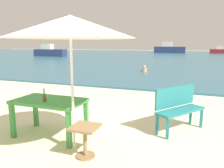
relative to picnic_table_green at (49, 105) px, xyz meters
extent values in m
plane|color=beige|center=(0.59, -0.17, -0.65)|extent=(120.00, 120.00, 0.00)
cube|color=#2D6075|center=(0.59, 29.83, -0.61)|extent=(120.00, 50.00, 0.08)
cube|color=#3D8C42|center=(0.00, 0.00, 0.08)|extent=(1.40, 0.80, 0.06)
cube|color=#3D8C42|center=(-0.64, -0.34, -0.30)|extent=(0.08, 0.08, 0.70)
cube|color=#3D8C42|center=(0.64, -0.34, -0.30)|extent=(0.08, 0.08, 0.70)
cube|color=#3D8C42|center=(-0.64, 0.34, -0.30)|extent=(0.08, 0.08, 0.70)
cube|color=#3D8C42|center=(0.64, 0.34, -0.30)|extent=(0.08, 0.08, 0.70)
cylinder|color=#2D662D|center=(0.01, -0.15, 0.19)|extent=(0.06, 0.06, 0.16)
cone|color=#2D662D|center=(0.01, -0.15, 0.27)|extent=(0.06, 0.06, 0.03)
cylinder|color=#2D662D|center=(0.01, -0.15, 0.32)|extent=(0.03, 0.03, 0.09)
cylinder|color=red|center=(0.01, -0.15, 0.18)|extent=(0.07, 0.07, 0.05)
cylinder|color=gold|center=(0.01, -0.15, 0.37)|extent=(0.03, 0.03, 0.01)
cylinder|color=silver|center=(0.77, -0.38, 0.50)|extent=(0.04, 0.04, 2.30)
cone|color=silver|center=(0.77, -0.38, 1.47)|extent=(2.10, 2.10, 0.36)
cube|color=olive|center=(1.05, -0.52, -0.13)|extent=(0.44, 0.44, 0.04)
cylinder|color=olive|center=(1.05, -0.52, -0.40)|extent=(0.07, 0.07, 0.50)
cylinder|color=olive|center=(1.05, -0.52, -0.64)|extent=(0.32, 0.32, 0.03)
cube|color=#237275|center=(2.47, 1.17, -0.20)|extent=(0.99, 1.18, 0.05)
cube|color=#237275|center=(2.34, 1.26, 0.08)|extent=(0.73, 1.00, 0.44)
cube|color=#237275|center=(2.26, 0.64, -0.44)|extent=(0.06, 0.06, 0.42)
cube|color=#237275|center=(2.90, 1.53, -0.44)|extent=(0.06, 0.06, 0.42)
cube|color=#237275|center=(2.03, 0.80, -0.44)|extent=(0.06, 0.06, 0.42)
cube|color=#237275|center=(2.68, 1.70, -0.44)|extent=(0.06, 0.06, 0.42)
cylinder|color=tan|center=(-0.23, 10.34, -0.47)|extent=(0.34, 0.34, 0.20)
sphere|color=tan|center=(-0.23, 10.34, -0.27)|extent=(0.21, 0.21, 0.21)
cube|color=navy|center=(-1.57, 40.93, 0.03)|extent=(5.90, 1.61, 1.21)
cube|color=silver|center=(-2.11, 40.93, 1.11)|extent=(1.88, 1.21, 0.94)
cube|color=maroon|center=(7.67, 41.38, -0.18)|extent=(3.81, 1.04, 0.78)
cube|color=silver|center=(7.32, 41.38, 0.51)|extent=(1.21, 0.78, 0.61)
cube|color=navy|center=(-16.62, 23.03, -0.08)|extent=(4.81, 1.31, 0.98)
cube|color=silver|center=(-17.06, 23.03, 0.80)|extent=(1.53, 0.98, 0.77)
camera|label=1|loc=(2.62, -3.49, 1.21)|focal=34.72mm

